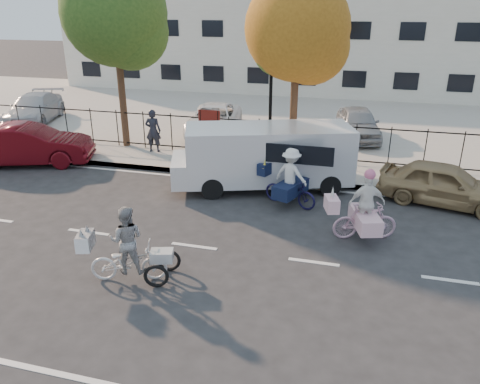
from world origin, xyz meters
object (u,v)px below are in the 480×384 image
(zebra_trike, at_px, (128,252))
(white_van, at_px, (265,154))
(lamppost, at_px, (271,81))
(bull_bike, at_px, (290,183))
(pedestrian, at_px, (153,131))
(lot_car_a, at_px, (34,108))
(lot_car_d, at_px, (358,123))
(unicorn_bike, at_px, (364,214))
(red_sedan, at_px, (28,145))
(gold_sedan, at_px, (445,184))
(lot_car_b, at_px, (214,119))

(zebra_trike, distance_m, white_van, 6.52)
(lamppost, height_order, white_van, lamppost)
(bull_bike, xyz_separation_m, pedestrian, (-6.07, 3.59, 0.29))
(lot_car_a, xyz_separation_m, lot_car_d, (15.68, 1.02, -0.00))
(unicorn_bike, xyz_separation_m, bull_bike, (-2.19, 1.67, 0.01))
(red_sedan, distance_m, gold_sedan, 14.58)
(red_sedan, xyz_separation_m, pedestrian, (4.03, 2.30, 0.24))
(pedestrian, relative_size, lot_car_b, 0.37)
(bull_bike, bearing_deg, unicorn_bike, -106.18)
(lamppost, bearing_deg, pedestrian, 180.00)
(bull_bike, bearing_deg, lot_car_a, 85.40)
(pedestrian, height_order, lot_car_d, pedestrian)
(lamppost, xyz_separation_m, unicorn_bike, (3.56, -5.26, -2.41))
(bull_bike, bearing_deg, red_sedan, 103.81)
(unicorn_bike, relative_size, bull_bike, 0.98)
(lamppost, distance_m, zebra_trike, 9.03)
(lamppost, relative_size, bull_bike, 2.19)
(bull_bike, xyz_separation_m, gold_sedan, (4.47, 1.29, -0.06))
(bull_bike, distance_m, gold_sedan, 4.66)
(zebra_trike, height_order, red_sedan, zebra_trike)
(zebra_trike, height_order, gold_sedan, zebra_trike)
(bull_bike, distance_m, white_van, 1.71)
(white_van, xyz_separation_m, gold_sedan, (5.51, 0.00, -0.48))
(bull_bike, height_order, gold_sedan, bull_bike)
(lamppost, relative_size, unicorn_bike, 2.24)
(lamppost, height_order, zebra_trike, lamppost)
(pedestrian, bearing_deg, red_sedan, 20.80)
(bull_bike, xyz_separation_m, white_van, (-1.04, 1.29, 0.42))
(red_sedan, relative_size, lot_car_a, 0.99)
(unicorn_bike, distance_m, white_van, 4.40)
(bull_bike, xyz_separation_m, lot_car_b, (-4.62, 6.90, 0.08))
(lot_car_a, bearing_deg, pedestrian, -38.26)
(bull_bike, xyz_separation_m, lot_car_a, (-13.97, 6.72, 0.11))
(gold_sedan, xyz_separation_m, lot_car_a, (-18.45, 5.43, 0.18))
(bull_bike, height_order, pedestrian, pedestrian)
(red_sedan, distance_m, pedestrian, 4.65)
(pedestrian, relative_size, lot_car_a, 0.36)
(lot_car_d, bearing_deg, lot_car_b, 176.43)
(lot_car_b, bearing_deg, lamppost, -54.19)
(lamppost, distance_m, lot_car_a, 13.19)
(unicorn_bike, distance_m, lot_car_b, 10.95)
(gold_sedan, bearing_deg, pedestrian, 91.63)
(red_sedan, bearing_deg, unicorn_bike, -123.83)
(bull_bike, relative_size, gold_sedan, 0.52)
(bull_bike, height_order, lot_car_b, bull_bike)
(lot_car_b, height_order, lot_car_d, lot_car_d)
(white_van, bearing_deg, lamppost, 79.09)
(unicorn_bike, relative_size, pedestrian, 1.14)
(unicorn_bike, bearing_deg, lamppost, 16.89)
(zebra_trike, distance_m, lot_car_d, 13.49)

